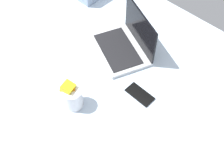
% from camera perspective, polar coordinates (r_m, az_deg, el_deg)
% --- Properties ---
extents(bed_mattress, '(1.80, 1.40, 0.18)m').
position_cam_1_polar(bed_mattress, '(1.58, -4.49, 0.49)').
color(bed_mattress, silver).
rests_on(bed_mattress, ground).
extents(laptop, '(0.39, 0.34, 0.23)m').
position_cam_1_polar(laptop, '(1.54, 2.72, 6.21)').
color(laptop, '#B7BABC').
rests_on(laptop, bed_mattress).
extents(snack_cup, '(0.10, 0.09, 0.14)m').
position_cam_1_polar(snack_cup, '(1.32, -7.99, -4.36)').
color(snack_cup, silver).
rests_on(snack_cup, bed_mattress).
extents(cell_phone, '(0.14, 0.07, 0.01)m').
position_cam_1_polar(cell_phone, '(1.39, 5.59, -4.00)').
color(cell_phone, black).
rests_on(cell_phone, bed_mattress).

